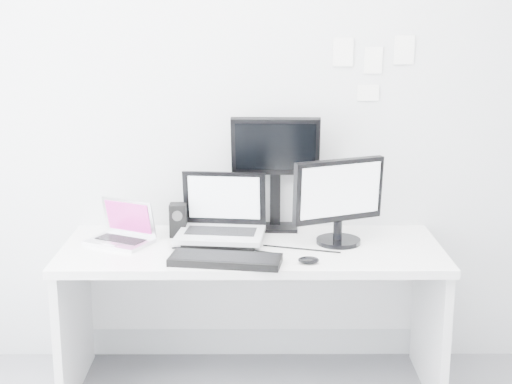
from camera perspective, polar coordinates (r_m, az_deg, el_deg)
back_wall at (r=3.76m, az=-0.32°, el=6.53°), size 3.60×0.00×3.60m
desk at (r=3.69m, az=-0.32°, el=-9.56°), size 1.80×0.70×0.73m
macbook at (r=3.62m, az=-10.47°, el=-2.26°), size 0.36×0.33×0.22m
speaker at (r=3.71m, az=-5.95°, el=-2.14°), size 0.09×0.09×0.16m
dell_laptop at (r=3.55m, az=-2.76°, el=-1.34°), size 0.44×0.36×0.34m
rear_monitor at (r=3.76m, az=1.48°, el=1.55°), size 0.45×0.17×0.60m
samsung_monitor at (r=3.56m, az=6.39°, el=-0.64°), size 0.51×0.38×0.43m
keyboard at (r=3.32m, az=-2.34°, el=-5.20°), size 0.51×0.25×0.03m
mouse at (r=3.32m, az=4.03°, el=-5.20°), size 0.10×0.06×0.03m
wall_note_0 at (r=3.76m, az=6.67°, el=10.57°), size 0.10×0.00×0.14m
wall_note_1 at (r=3.78m, az=8.94°, el=9.91°), size 0.09×0.00×0.13m
wall_note_2 at (r=3.80m, az=11.24°, el=10.59°), size 0.10×0.00×0.14m
wall_note_3 at (r=3.79m, az=8.55°, el=7.50°), size 0.11×0.00×0.08m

